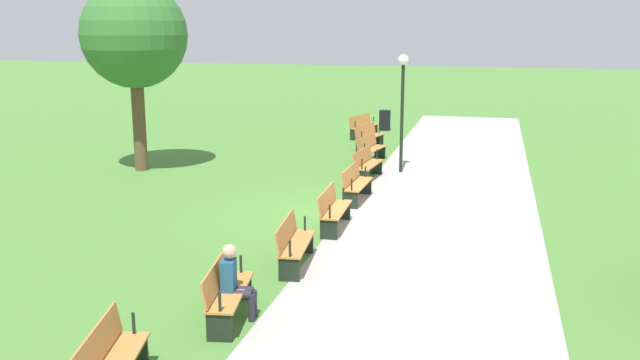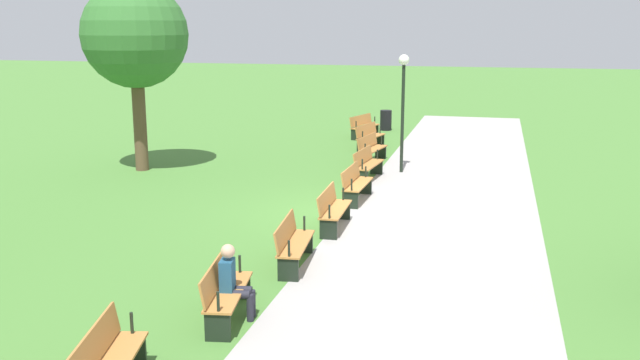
# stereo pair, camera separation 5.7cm
# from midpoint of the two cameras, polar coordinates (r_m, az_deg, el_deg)

# --- Properties ---
(ground_plane) EXTENTS (120.00, 120.00, 0.00)m
(ground_plane) POSITION_cam_midpoint_polar(r_m,az_deg,el_deg) (16.88, 2.24, -2.78)
(ground_plane) COLOR #477A33
(path_paving) EXTENTS (37.87, 4.55, 0.01)m
(path_paving) POSITION_cam_midpoint_polar(r_m,az_deg,el_deg) (16.60, 9.60, -3.21)
(path_paving) COLOR #A39E99
(path_paving) RESTS_ON ground
(bench_0) EXTENTS (1.79, 0.96, 0.89)m
(bench_0) POSITION_cam_midpoint_polar(r_m,az_deg,el_deg) (28.18, 3.43, 4.43)
(bench_0) COLOR #B27538
(bench_0) RESTS_ON ground
(bench_1) EXTENTS (1.79, 0.86, 0.89)m
(bench_1) POSITION_cam_midpoint_polar(r_m,az_deg,el_deg) (25.63, 3.90, 3.60)
(bench_1) COLOR #B27538
(bench_1) RESTS_ON ground
(bench_2) EXTENTS (1.78, 0.75, 0.89)m
(bench_2) POSITION_cam_midpoint_polar(r_m,az_deg,el_deg) (23.08, 4.04, 2.59)
(bench_2) COLOR #B27538
(bench_2) RESTS_ON ground
(bench_3) EXTENTS (1.76, 0.64, 0.89)m
(bench_3) POSITION_cam_midpoint_polar(r_m,az_deg,el_deg) (20.53, 3.74, 1.34)
(bench_3) COLOR #B27538
(bench_3) RESTS_ON ground
(bench_4) EXTENTS (1.74, 0.53, 0.89)m
(bench_4) POSITION_cam_midpoint_polar(r_m,az_deg,el_deg) (18.02, 2.81, -0.25)
(bench_4) COLOR #B27538
(bench_4) RESTS_ON ground
(bench_5) EXTENTS (1.74, 0.53, 0.89)m
(bench_5) POSITION_cam_midpoint_polar(r_m,az_deg,el_deg) (15.56, 0.95, -2.31)
(bench_5) COLOR #B27538
(bench_5) RESTS_ON ground
(bench_6) EXTENTS (1.76, 0.64, 0.89)m
(bench_6) POSITION_cam_midpoint_polar(r_m,az_deg,el_deg) (13.20, -2.32, -5.08)
(bench_6) COLOR #B27538
(bench_6) RESTS_ON ground
(bench_7) EXTENTS (1.78, 0.75, 0.89)m
(bench_7) POSITION_cam_midpoint_polar(r_m,az_deg,el_deg) (11.02, -7.83, -8.85)
(bench_7) COLOR #B27538
(bench_7) RESTS_ON ground
(person_seated) EXTENTS (0.39, 0.56, 1.20)m
(person_seated) POSITION_cam_midpoint_polar(r_m,az_deg,el_deg) (10.95, -7.10, -8.04)
(person_seated) COLOR navy
(person_seated) RESTS_ON ground
(tree_2) EXTENTS (3.20, 3.20, 5.75)m
(tree_2) POSITION_cam_midpoint_polar(r_m,az_deg,el_deg) (22.16, -14.96, 11.25)
(tree_2) COLOR brown
(tree_2) RESTS_ON ground
(lamp_post) EXTENTS (0.32, 0.32, 3.58)m
(lamp_post) POSITION_cam_midpoint_polar(r_m,az_deg,el_deg) (21.36, 6.67, 7.31)
(lamp_post) COLOR black
(lamp_post) RESTS_ON ground
(trash_bin) EXTENTS (0.49, 0.49, 0.86)m
(trash_bin) POSITION_cam_midpoint_polar(r_m,az_deg,el_deg) (30.19, 5.24, 4.87)
(trash_bin) COLOR black
(trash_bin) RESTS_ON ground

